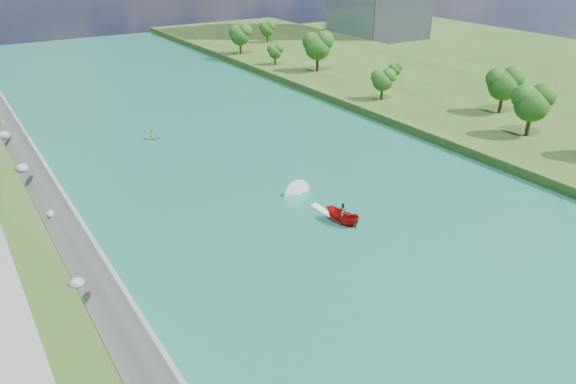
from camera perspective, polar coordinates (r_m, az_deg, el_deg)
ground at (r=57.86m, az=7.62°, el=-5.16°), size 260.00×260.00×0.00m
river_water at (r=72.55m, az=-2.38°, el=1.55°), size 55.00×240.00×0.10m
berm_east at (r=104.55m, az=22.03°, el=7.51°), size 44.00×240.00×1.50m
riprap_bank at (r=63.51m, az=-22.65°, el=-2.29°), size 3.82×236.00×4.37m
trees_east at (r=102.89m, az=13.48°, el=11.28°), size 18.35×140.38×9.96m
motorboat at (r=61.93m, az=4.73°, el=-2.03°), size 3.60×19.06×1.99m
raft at (r=88.38m, az=-13.63°, el=5.46°), size 3.21×3.14×1.48m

